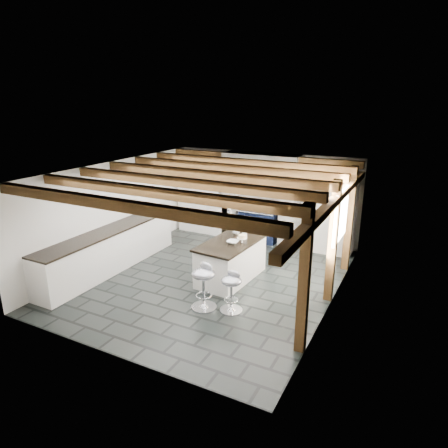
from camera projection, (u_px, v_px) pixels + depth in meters
The scene contains 6 objects.
ground at pixel (211, 278), 8.46m from camera, with size 6.00×6.00×0.00m, color black.
room_shell at pixel (217, 210), 9.61m from camera, with size 6.00×6.03×6.00m.
range_cooker at pixel (260, 223), 10.59m from camera, with size 1.00×0.63×0.99m.
kitchen_island at pixel (231, 260), 8.31m from camera, with size 1.00×1.75×1.12m.
bar_stool_near at pixel (232, 287), 7.02m from camera, with size 0.41×0.41×0.75m.
bar_stool_far at pixel (204, 281), 7.10m from camera, with size 0.52×0.52×0.86m.
Camera 1 is at (3.77, -6.75, 3.65)m, focal length 32.00 mm.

